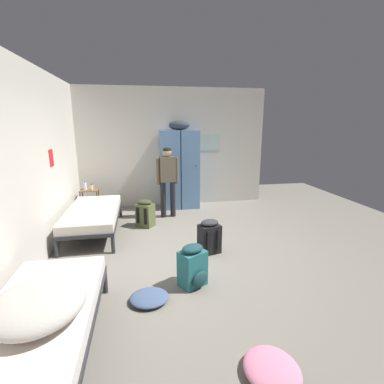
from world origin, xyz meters
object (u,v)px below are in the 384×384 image
object	(u,v)px
bed_left_front	(39,320)
backpack_black	(209,237)
locker_bank	(180,168)
clothes_pile_denim	(149,298)
shelf_unit	(90,199)
person_traveler	(168,176)
water_bottle	(85,186)
backpack_teal	(193,267)
bed_left_rear	(93,214)
bedding_heap	(39,303)
lotion_bottle	(92,187)
backpack_olive	(146,213)
clothes_pile_pink	(272,369)

from	to	relation	value
bed_left_front	backpack_black	distance (m)	2.62
locker_bank	clothes_pile_denim	bearing A→B (deg)	-103.27
shelf_unit	person_traveler	distance (m)	1.86
water_bottle	backpack_teal	bearing A→B (deg)	-60.70
bed_left_rear	bedding_heap	distance (m)	3.05
shelf_unit	bed_left_front	distance (m)	4.13
locker_bank	backpack_teal	xyz separation A→B (m)	(-0.31, -3.46, -0.71)
lotion_bottle	backpack_olive	bearing A→B (deg)	-39.45
person_traveler	backpack_black	distance (m)	2.04
lotion_bottle	bed_left_front	bearing A→B (deg)	-87.48
bed_left_front	bedding_heap	world-z (taller)	bedding_heap
bedding_heap	lotion_bottle	world-z (taller)	bedding_heap
bed_left_rear	lotion_bottle	xyz separation A→B (m)	(-0.18, 1.16, 0.25)
bed_left_front	backpack_teal	distance (m)	1.75
shelf_unit	backpack_black	xyz separation A→B (m)	(2.17, -2.35, -0.09)
shelf_unit	water_bottle	world-z (taller)	water_bottle
water_bottle	lotion_bottle	xyz separation A→B (m)	(0.15, -0.06, -0.03)
person_traveler	water_bottle	world-z (taller)	person_traveler
bed_left_rear	person_traveler	bearing A→B (deg)	26.46
locker_bank	lotion_bottle	world-z (taller)	locker_bank
bed_left_front	backpack_olive	distance (m)	3.29
locker_bank	clothes_pile_denim	world-z (taller)	locker_bank
bed_left_front	bedding_heap	size ratio (longest dim) A/B	2.36
bedding_heap	clothes_pile_denim	distance (m)	1.30
bed_left_front	clothes_pile_pink	xyz separation A→B (m)	(1.89, -0.54, -0.32)
clothes_pile_pink	clothes_pile_denim	bearing A→B (deg)	128.81
backpack_teal	bed_left_rear	bearing A→B (deg)	126.33
shelf_unit	person_traveler	xyz separation A→B (m)	(1.71, -0.48, 0.57)
clothes_pile_denim	bed_left_front	bearing A→B (deg)	-145.51
bed_left_rear	bedding_heap	size ratio (longest dim) A/B	2.36
person_traveler	locker_bank	bearing A→B (deg)	62.92
backpack_black	clothes_pile_denim	bearing A→B (deg)	-131.04
water_bottle	person_traveler	bearing A→B (deg)	-15.49
bed_left_front	person_traveler	world-z (taller)	person_traveler
locker_bank	water_bottle	size ratio (longest dim) A/B	10.47
bed_left_front	lotion_bottle	world-z (taller)	lotion_bottle
clothes_pile_pink	shelf_unit	bearing A→B (deg)	114.66
bed_left_rear	backpack_black	size ratio (longest dim) A/B	3.45
backpack_olive	clothes_pile_pink	size ratio (longest dim) A/B	1.07
bedding_heap	locker_bank	bearing A→B (deg)	68.55
bed_left_front	bedding_heap	bearing A→B (deg)	-63.75
backpack_olive	clothes_pile_pink	xyz separation A→B (m)	(0.93, -3.69, -0.20)
bed_left_front	lotion_bottle	xyz separation A→B (m)	(-0.18, 4.09, 0.25)
clothes_pile_pink	bed_left_rear	bearing A→B (deg)	118.63
bed_left_rear	bed_left_front	xyz separation A→B (m)	(0.00, -2.93, 0.00)
water_bottle	lotion_bottle	size ratio (longest dim) A/B	1.40
lotion_bottle	clothes_pile_denim	bearing A→B (deg)	-71.98
bed_left_rear	water_bottle	size ratio (longest dim) A/B	9.61
lotion_bottle	backpack_black	distance (m)	3.15
bedding_heap	backpack_teal	size ratio (longest dim) A/B	1.47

